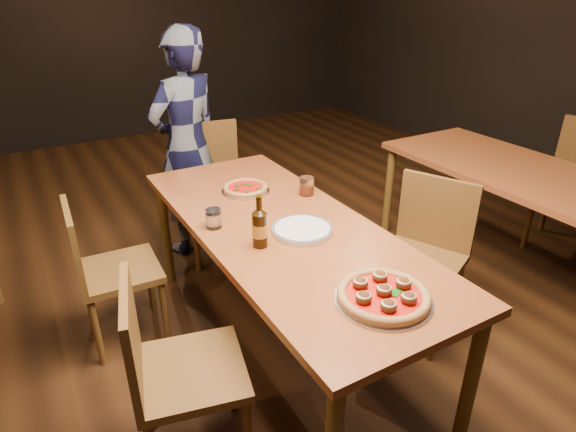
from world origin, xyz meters
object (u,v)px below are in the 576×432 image
chair_end (215,192)px  pizza_margherita (246,188)px  table_right (535,185)px  plate_stack (302,230)px  chair_main_nw (191,370)px  chair_main_e (419,260)px  pizza_meatball (384,295)px  chair_main_sw (119,270)px  water_glass (214,218)px  chair_nbr_right (575,187)px  diner (187,146)px  amber_glass (307,186)px  table_main (283,238)px  beer_bottle (260,229)px

chair_end → pizza_margherita: chair_end is taller
table_right → chair_end: (-1.61, 1.32, -0.19)m
plate_stack → chair_main_nw: bearing=-157.5°
chair_main_nw → chair_main_e: (1.35, 0.15, 0.01)m
pizza_meatball → pizza_margherita: (0.01, 1.20, -0.01)m
plate_stack → chair_main_sw: bearing=140.1°
chair_end → water_glass: 1.09m
chair_nbr_right → pizza_meatball: chair_nbr_right is taller
chair_main_sw → plate_stack: 1.04m
chair_main_nw → table_right: bearing=-71.9°
pizza_meatball → diner: (-0.04, 2.04, 0.02)m
chair_main_sw → amber_glass: 1.11m
table_right → chair_main_sw: size_ratio=2.29×
table_main → chair_nbr_right: size_ratio=2.03×
chair_main_e → table_right: bearing=68.1°
chair_main_nw → plate_stack: size_ratio=3.18×
chair_end → chair_nbr_right: (2.28, -1.22, 0.00)m
table_main → beer_bottle: bearing=-146.0°
pizza_meatball → plate_stack: pizza_meatball is taller
plate_stack → beer_bottle: size_ratio=1.17×
chair_main_sw → plate_stack: bearing=-127.2°
chair_main_e → plate_stack: size_ratio=3.24×
table_right → beer_bottle: beer_bottle is taller
chair_end → amber_glass: chair_end is taller
plate_stack → amber_glass: (0.26, 0.37, 0.04)m
chair_main_sw → beer_bottle: 0.92m
chair_main_nw → chair_main_e: size_ratio=0.98×
table_right → plate_stack: plate_stack is taller
table_right → chair_end: chair_end is taller
pizza_meatball → diner: diner is taller
chair_main_nw → diner: size_ratio=0.57×
chair_main_e → pizza_meatball: size_ratio=2.50×
beer_bottle → plate_stack: bearing=3.5°
amber_glass → chair_end: bearing=103.7°
table_main → chair_end: size_ratio=2.04×
chair_main_nw → pizza_meatball: 0.81m
table_right → chair_main_e: size_ratio=2.18×
chair_end → pizza_meatball: chair_end is taller
water_glass → chair_end: bearing=68.2°
pizza_meatball → beer_bottle: 0.64m
chair_main_e → water_glass: chair_main_e is taller
beer_bottle → water_glass: size_ratio=2.56×
chair_main_e → beer_bottle: bearing=-122.1°
plate_stack → chair_main_e: bearing=-11.2°
chair_main_sw → plate_stack: (0.76, -0.63, 0.33)m
table_right → chair_nbr_right: bearing=8.5°
pizza_margherita → beer_bottle: (-0.22, -0.60, 0.07)m
table_main → table_right: bearing=-6.7°
chair_nbr_right → pizza_meatball: size_ratio=2.68×
chair_main_nw → chair_main_e: 1.36m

